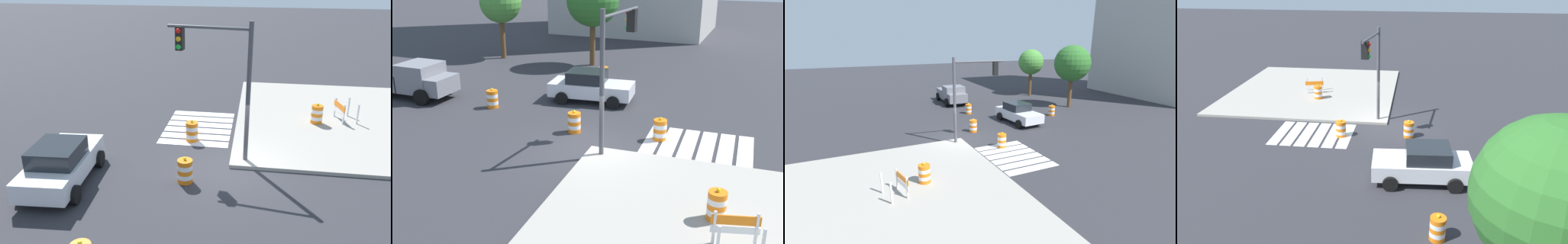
% 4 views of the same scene
% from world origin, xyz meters
% --- Properties ---
extents(ground_plane, '(120.00, 120.00, 0.00)m').
position_xyz_m(ground_plane, '(0.00, 0.00, 0.00)').
color(ground_plane, '#2D2D33').
extents(sidewalk_corner, '(12.00, 12.00, 0.15)m').
position_xyz_m(sidewalk_corner, '(6.00, -6.00, 0.07)').
color(sidewalk_corner, '#9E998E').
rests_on(sidewalk_corner, ground).
extents(crosswalk_stripes, '(4.35, 3.20, 0.02)m').
position_xyz_m(crosswalk_stripes, '(4.00, 1.80, 0.01)').
color(crosswalk_stripes, silver).
rests_on(crosswalk_stripes, ground).
extents(sports_car, '(4.41, 2.35, 1.63)m').
position_xyz_m(sports_car, '(-2.07, 5.95, 0.81)').
color(sports_car, silver).
rests_on(sports_car, ground).
extents(pickup_truck, '(5.24, 2.55, 1.92)m').
position_xyz_m(pickup_truck, '(-11.37, 3.53, 0.97)').
color(pickup_truck, slate).
rests_on(pickup_truck, ground).
extents(traffic_barrel_near_corner, '(0.56, 0.56, 1.02)m').
position_xyz_m(traffic_barrel_near_corner, '(-6.42, 3.32, 0.45)').
color(traffic_barrel_near_corner, orange).
rests_on(traffic_barrel_near_corner, ground).
extents(traffic_barrel_crosswalk_end, '(0.56, 0.56, 1.02)m').
position_xyz_m(traffic_barrel_crosswalk_end, '(-2.58, 9.85, 0.45)').
color(traffic_barrel_crosswalk_end, orange).
rests_on(traffic_barrel_crosswalk_end, ground).
extents(traffic_barrel_median_near, '(0.56, 0.56, 1.02)m').
position_xyz_m(traffic_barrel_median_near, '(-1.32, 1.52, 0.45)').
color(traffic_barrel_median_near, orange).
rests_on(traffic_barrel_median_near, ground).
extents(traffic_barrel_median_far, '(0.56, 0.56, 1.02)m').
position_xyz_m(traffic_barrel_median_far, '(2.40, 1.88, 0.45)').
color(traffic_barrel_median_far, orange).
rests_on(traffic_barrel_median_far, ground).
extents(traffic_barrel_on_sidewalk, '(0.56, 0.56, 1.02)m').
position_xyz_m(traffic_barrel_on_sidewalk, '(5.17, -3.90, 0.60)').
color(traffic_barrel_on_sidewalk, orange).
rests_on(traffic_barrel_on_sidewalk, sidewalk_corner).
extents(construction_barricade, '(1.38, 1.03, 1.00)m').
position_xyz_m(construction_barricade, '(5.76, -5.19, 0.72)').
color(construction_barricade, silver).
rests_on(construction_barricade, sidewalk_corner).
extents(traffic_light_pole, '(0.67, 3.27, 5.50)m').
position_xyz_m(traffic_light_pole, '(0.75, 0.53, 3.91)').
color(traffic_light_pole, '#4C4C51').
rests_on(traffic_light_pole, sidewalk_corner).
extents(street_tree_streetside_near, '(3.51, 3.51, 6.14)m').
position_xyz_m(street_tree_streetside_near, '(-4.56, 13.63, 4.36)').
color(street_tree_streetside_near, brown).
rests_on(street_tree_streetside_near, ground).
extents(street_tree_streetside_mid, '(2.95, 2.95, 5.51)m').
position_xyz_m(street_tree_streetside_mid, '(-11.42, 13.57, 3.99)').
color(street_tree_streetside_mid, brown).
rests_on(street_tree_streetside_mid, ground).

